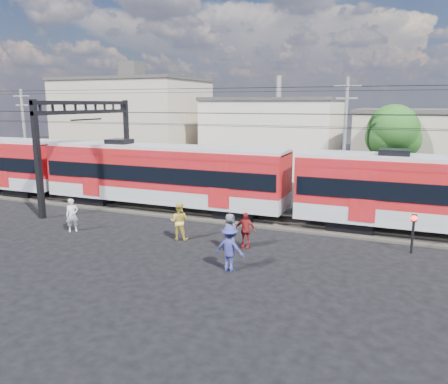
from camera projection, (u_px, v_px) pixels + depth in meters
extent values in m
plane|color=black|center=(157.00, 259.00, 19.33)|extent=(120.00, 120.00, 0.00)
cube|color=#2D2823|center=(225.00, 215.00, 26.58)|extent=(70.00, 3.40, 0.12)
cube|color=#59544C|center=(220.00, 216.00, 25.87)|extent=(70.00, 0.12, 0.12)
cube|color=#59544C|center=(229.00, 211.00, 27.23)|extent=(70.00, 0.12, 0.12)
cube|color=black|center=(27.00, 191.00, 32.43)|extent=(2.40, 2.20, 0.70)
cube|color=black|center=(99.00, 198.00, 30.00)|extent=(2.40, 2.20, 0.70)
cube|color=black|center=(238.00, 212.00, 26.20)|extent=(2.40, 2.20, 0.70)
cube|color=#94969B|center=(163.00, 193.00, 27.94)|extent=(16.00, 3.00, 0.90)
cube|color=#9B170E|center=(163.00, 167.00, 27.61)|extent=(16.00, 3.00, 2.40)
cube|color=black|center=(163.00, 171.00, 27.66)|extent=(15.68, 3.08, 0.95)
cube|color=#94969B|center=(162.00, 147.00, 27.36)|extent=(16.00, 2.60, 0.25)
cube|color=black|center=(351.00, 223.00, 23.76)|extent=(2.40, 2.20, 0.70)
cube|color=black|center=(38.00, 160.00, 25.52)|extent=(0.30, 0.30, 7.00)
cube|color=black|center=(127.00, 146.00, 33.68)|extent=(0.30, 0.30, 7.00)
cube|color=black|center=(85.00, 103.00, 28.94)|extent=(0.25, 9.30, 0.25)
cube|color=black|center=(86.00, 112.00, 29.06)|extent=(0.25, 9.30, 0.25)
cylinder|color=black|center=(220.00, 126.00, 24.85)|extent=(70.00, 0.03, 0.03)
cylinder|color=black|center=(229.00, 125.00, 26.12)|extent=(70.00, 0.03, 0.03)
cylinder|color=black|center=(220.00, 114.00, 24.71)|extent=(70.00, 0.03, 0.03)
cylinder|color=black|center=(229.00, 113.00, 25.98)|extent=(70.00, 0.03, 0.03)
cylinder|color=black|center=(199.00, 88.00, 21.91)|extent=(70.00, 0.03, 0.03)
cylinder|color=black|center=(245.00, 92.00, 28.26)|extent=(70.00, 0.03, 0.03)
cube|color=tan|center=(134.00, 125.00, 46.50)|extent=(14.00, 10.00, 9.00)
cube|color=#3F3D3A|center=(132.00, 80.00, 45.57)|extent=(14.28, 10.20, 0.30)
cube|color=beige|center=(278.00, 136.00, 43.86)|extent=(12.00, 12.00, 7.00)
cube|color=#3F3D3A|center=(279.00, 99.00, 43.13)|extent=(12.24, 12.24, 0.30)
cylinder|color=slate|center=(344.00, 141.00, 29.86)|extent=(0.24, 0.24, 8.50)
cube|color=slate|center=(347.00, 86.00, 29.13)|extent=(1.80, 0.12, 0.12)
cube|color=slate|center=(347.00, 98.00, 29.29)|extent=(1.40, 0.12, 0.12)
cylinder|color=slate|center=(25.00, 134.00, 39.39)|extent=(0.24, 0.24, 8.00)
cube|color=slate|center=(21.00, 96.00, 38.71)|extent=(1.80, 0.12, 0.12)
cube|color=slate|center=(22.00, 105.00, 38.87)|extent=(1.40, 0.12, 0.12)
cylinder|color=#382619|center=(390.00, 170.00, 31.92)|extent=(0.36, 0.36, 3.92)
sphere|color=#194915|center=(393.00, 130.00, 31.33)|extent=(3.64, 3.64, 3.64)
sphere|color=#194915|center=(401.00, 139.00, 31.52)|extent=(2.80, 2.80, 2.80)
imported|color=silver|center=(72.00, 215.00, 23.35)|extent=(0.75, 0.78, 1.79)
imported|color=gold|center=(179.00, 221.00, 21.93)|extent=(1.04, 0.88, 1.89)
imported|color=navy|center=(230.00, 248.00, 17.83)|extent=(1.27, 0.77, 1.92)
imported|color=maroon|center=(245.00, 230.00, 20.70)|extent=(1.04, 0.48, 1.73)
imported|color=#4F4F55|center=(230.00, 232.00, 20.46)|extent=(0.55, 0.85, 1.73)
cylinder|color=black|center=(413.00, 235.00, 19.92)|extent=(0.11, 0.11, 1.72)
sphere|color=#FF140C|center=(414.00, 218.00, 19.76)|extent=(0.27, 0.27, 0.27)
cube|color=black|center=(414.00, 218.00, 19.76)|extent=(0.24, 0.06, 0.33)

